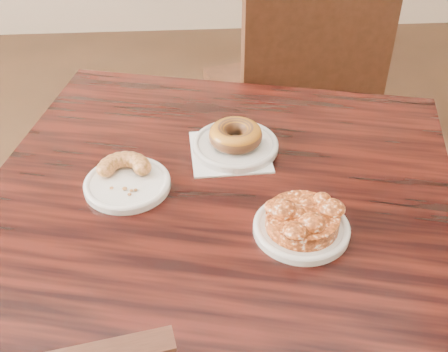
{
  "coord_description": "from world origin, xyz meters",
  "views": [
    {
      "loc": [
        0.22,
        -0.72,
        1.4
      ],
      "look_at": [
        0.27,
        0.04,
        0.8
      ],
      "focal_mm": 45.0,
      "sensor_mm": 36.0,
      "label": 1
    }
  ],
  "objects": [
    {
      "name": "cruller_fragment",
      "position": [
        0.1,
        0.08,
        0.78
      ],
      "size": [
        0.11,
        0.11,
        0.03
      ],
      "primitive_type": null,
      "color": "brown",
      "rests_on": "plate_cruller"
    },
    {
      "name": "plate_donut",
      "position": [
        0.31,
        0.19,
        0.76
      ],
      "size": [
        0.17,
        0.17,
        0.01
      ],
      "primitive_type": "cylinder",
      "color": "silver",
      "rests_on": "napkin"
    },
    {
      "name": "glazed_donut",
      "position": [
        0.31,
        0.19,
        0.78
      ],
      "size": [
        0.1,
        0.1,
        0.04
      ],
      "primitive_type": "torus",
      "color": "#945515",
      "rests_on": "plate_donut"
    },
    {
      "name": "apple_fritter",
      "position": [
        0.4,
        -0.05,
        0.78
      ],
      "size": [
        0.16,
        0.16,
        0.04
      ],
      "primitive_type": null,
      "color": "#441907",
      "rests_on": "plate_fritter"
    },
    {
      "name": "plate_cruller",
      "position": [
        0.1,
        0.08,
        0.76
      ],
      "size": [
        0.16,
        0.16,
        0.01
      ],
      "primitive_type": "cylinder",
      "color": "white",
      "rests_on": "cafe_table"
    },
    {
      "name": "cafe_table",
      "position": [
        0.26,
        0.04,
        0.38
      ],
      "size": [
        1.02,
        1.02,
        0.75
      ],
      "primitive_type": "cube",
      "rotation": [
        0.0,
        0.0,
        -0.23
      ],
      "color": "black",
      "rests_on": "floor"
    },
    {
      "name": "napkin",
      "position": [
        0.3,
        0.18,
        0.75
      ],
      "size": [
        0.16,
        0.16,
        0.0
      ],
      "primitive_type": "cube",
      "rotation": [
        0.0,
        0.0,
        0.05
      ],
      "color": "white",
      "rests_on": "cafe_table"
    },
    {
      "name": "chair_far",
      "position": [
        0.54,
        0.91,
        0.45
      ],
      "size": [
        0.59,
        0.59,
        0.9
      ],
      "primitive_type": null,
      "rotation": [
        0.0,
        0.0,
        3.37
      ],
      "color": "black",
      "rests_on": "floor"
    },
    {
      "name": "plate_fritter",
      "position": [
        0.4,
        -0.05,
        0.76
      ],
      "size": [
        0.16,
        0.16,
        0.01
      ],
      "primitive_type": "cylinder",
      "color": "silver",
      "rests_on": "cafe_table"
    }
  ]
}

